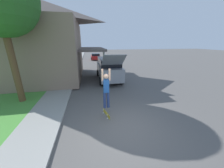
% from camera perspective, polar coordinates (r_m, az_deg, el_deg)
% --- Properties ---
extents(ground_plane, '(120.00, 120.00, 0.00)m').
position_cam_1_polar(ground_plane, '(5.78, 4.99, -19.29)').
color(ground_plane, '#54514F').
extents(lawn, '(10.00, 80.00, 0.08)m').
position_cam_1_polar(lawn, '(12.85, -41.32, -2.02)').
color(lawn, '#478E38').
rests_on(lawn, ground_plane).
extents(sidewalk, '(1.80, 80.00, 0.10)m').
position_cam_1_polar(sidewalk, '(11.20, -21.77, -0.97)').
color(sidewalk, gray).
rests_on(sidewalk, ground_plane).
extents(house, '(13.26, 8.66, 7.60)m').
position_cam_1_polar(house, '(14.62, -36.72, 16.97)').
color(house, '#89705B').
rests_on(house, lawn).
extents(suv_parked, '(2.09, 5.54, 2.73)m').
position_cam_1_polar(suv_parked, '(12.17, -1.56, 7.18)').
color(suv_parked, gray).
rests_on(suv_parked, ground_plane).
extents(car_down_street, '(1.96, 4.03, 1.27)m').
position_cam_1_polar(car_down_street, '(27.41, -7.52, 12.30)').
color(car_down_street, maroon).
rests_on(car_down_street, ground_plane).
extents(skateboarder, '(0.41, 0.22, 1.89)m').
position_cam_1_polar(skateboarder, '(5.75, -2.67, -2.05)').
color(skateboarder, navy).
rests_on(skateboarder, ground_plane).
extents(skateboard, '(0.25, 0.81, 0.23)m').
position_cam_1_polar(skateboard, '(6.16, -2.68, -13.37)').
color(skateboard, '#A89323').
rests_on(skateboard, ground_plane).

